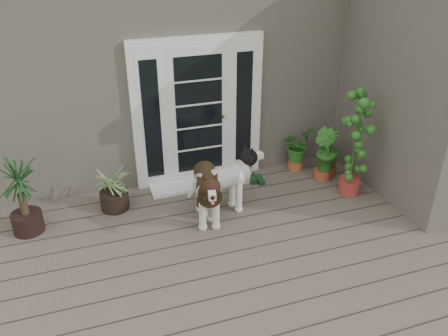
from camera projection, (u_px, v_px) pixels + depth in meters
name	position (u px, v px, depth m)	size (l,w,h in m)	color
deck	(270.00, 267.00, 5.30)	(6.20, 4.60, 0.12)	#6B5B4C
house_main	(177.00, 53.00, 8.16)	(7.40, 4.00, 3.10)	#665E54
house_wing	(435.00, 89.00, 6.34)	(1.60, 2.40, 3.10)	#665E54
door_unit	(198.00, 112.00, 6.55)	(1.90, 0.14, 2.15)	white
door_step	(204.00, 182.00, 6.88)	(1.60, 0.40, 0.05)	white
brindle_dog	(207.00, 194.00, 5.87)	(0.41, 0.95, 0.79)	#322312
white_dog	(222.00, 188.00, 6.02)	(0.40, 0.93, 0.78)	beige
spider_plant	(113.00, 187.00, 6.14)	(0.64, 0.64, 0.68)	#82A767
yucca	(21.00, 196.00, 5.59)	(0.72, 0.72, 1.04)	black
herb_a	(296.00, 152.00, 7.18)	(0.47, 0.47, 0.60)	#29661D
herb_b	(323.00, 161.00, 6.90)	(0.39, 0.39, 0.59)	#164D17
herb_c	(327.00, 156.00, 7.02)	(0.40, 0.40, 0.62)	#1C4F16
sapling	(356.00, 142.00, 6.29)	(0.47, 0.47, 1.61)	#265E1B
clog_left	(260.00, 180.00, 6.92)	(0.12, 0.27, 0.08)	black
clog_right	(252.00, 178.00, 6.96)	(0.14, 0.31, 0.09)	#143214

